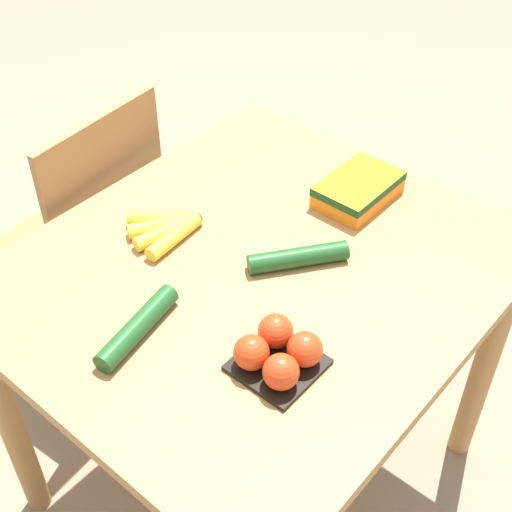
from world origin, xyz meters
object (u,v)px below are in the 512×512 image
tomato_pack (278,353)px  cucumber_far (138,327)px  banana_bunch (167,228)px  carrot_bag (358,188)px  chair (88,245)px  cucumber_near (298,257)px

tomato_pack → cucumber_far: bearing=114.1°
banana_bunch → carrot_bag: bearing=-33.3°
chair → cucumber_near: (0.05, -0.69, 0.32)m
cucumber_far → banana_bunch: bearing=35.3°
cucumber_near → cucumber_far: bearing=163.0°
tomato_pack → carrot_bag: size_ratio=0.73×
banana_bunch → cucumber_far: bearing=-144.7°
carrot_bag → cucumber_far: 0.62m
chair → cucumber_near: bearing=89.0°
chair → cucumber_far: bearing=57.9°
cucumber_far → cucumber_near: bearing=-17.0°
carrot_bag → cucumber_far: bearing=173.3°
tomato_pack → cucumber_near: size_ratio=0.74×
banana_bunch → carrot_bag: 0.44m
chair → banana_bunch: chair is taller
carrot_bag → tomato_pack: bearing=-160.9°
carrot_bag → banana_bunch: bearing=146.7°
tomato_pack → cucumber_near: bearing=30.5°
cucumber_near → cucumber_far: (-0.35, 0.11, 0.00)m
tomato_pack → cucumber_near: 0.28m
tomato_pack → cucumber_far: size_ratio=0.67×
banana_bunch → tomato_pack: (-0.13, -0.42, 0.02)m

